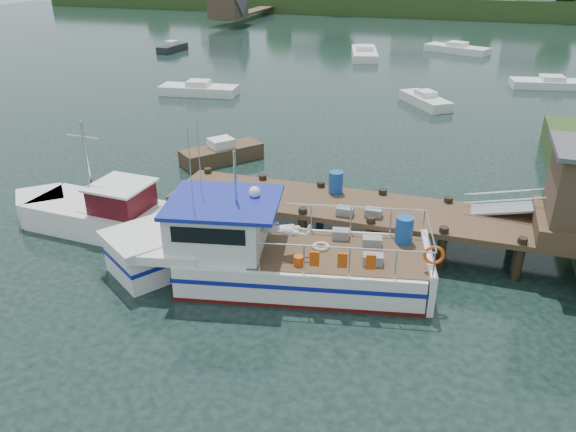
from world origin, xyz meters
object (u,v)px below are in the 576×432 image
(work_boat, at_px, (105,214))
(moored_far, at_px, (457,49))
(dock, at_px, (509,202))
(lobster_boat, at_px, (261,254))
(moored_rowboat, at_px, (222,153))
(moored_a, at_px, (199,89))
(moored_c, at_px, (551,83))
(moored_d, at_px, (364,53))
(moored_e, at_px, (172,48))
(moored_b, at_px, (425,100))

(work_boat, bearing_deg, moored_far, 79.47)
(dock, xyz_separation_m, lobster_boat, (-7.68, -3.90, -1.26))
(moored_rowboat, xyz_separation_m, moored_a, (-7.46, 12.67, -0.06))
(moored_c, bearing_deg, work_boat, -120.78)
(lobster_boat, height_order, moored_rowboat, lobster_boat)
(moored_d, distance_m, moored_e, 20.03)
(lobster_boat, relative_size, moored_d, 1.55)
(dock, bearing_deg, moored_a, 138.10)
(work_boat, relative_size, moored_e, 2.03)
(moored_rowboat, height_order, moored_d, moored_rowboat)
(work_boat, bearing_deg, moored_rowboat, 85.36)
(moored_b, bearing_deg, work_boat, -94.90)
(moored_a, xyz_separation_m, moored_b, (16.47, 2.01, -0.01))
(moored_a, bearing_deg, moored_rowboat, -47.07)
(work_boat, xyz_separation_m, moored_rowboat, (1.21, 8.53, -0.23))
(moored_rowboat, distance_m, moored_d, 31.55)
(moored_far, bearing_deg, moored_a, -118.59)
(dock, xyz_separation_m, moored_far, (-3.45, 43.37, -1.83))
(moored_rowboat, xyz_separation_m, moored_c, (17.96, 23.10, -0.10))
(work_boat, bearing_deg, moored_d, 89.55)
(lobster_boat, bearing_deg, moored_a, 109.18)
(moored_b, relative_size, moored_e, 1.15)
(moored_a, height_order, moored_b, moored_a)
(work_boat, relative_size, moored_d, 1.14)
(moored_e, bearing_deg, moored_d, 2.82)
(moored_far, relative_size, moored_b, 1.45)
(moored_far, distance_m, moored_e, 29.69)
(dock, xyz_separation_m, moored_rowboat, (-13.60, 6.22, -1.78))
(moored_b, bearing_deg, moored_rowboat, -102.68)
(moored_a, bearing_deg, lobster_boat, -47.15)
(moored_d, bearing_deg, dock, -55.40)
(moored_a, bearing_deg, moored_d, 76.99)
(work_boat, xyz_separation_m, moored_far, (11.36, 45.68, -0.28))
(work_boat, bearing_deg, dock, 12.29)
(moored_c, distance_m, moored_d, 18.48)
(moored_d, bearing_deg, moored_c, -10.23)
(moored_a, distance_m, moored_b, 16.59)
(moored_rowboat, distance_m, moored_b, 17.22)
(moored_far, xyz_separation_m, moored_c, (7.81, -14.05, -0.05))
(dock, xyz_separation_m, moored_c, (4.36, 29.33, -1.89))
(moored_a, bearing_deg, moored_b, 19.40)
(lobster_boat, height_order, moored_a, lobster_boat)
(work_boat, height_order, moored_rowboat, work_boat)
(moored_e, bearing_deg, dock, -52.67)
(moored_rowboat, bearing_deg, moored_far, 53.73)
(moored_b, bearing_deg, moored_c, 62.10)
(moored_rowboat, height_order, moored_far, moored_rowboat)
(moored_far, distance_m, moored_b, 22.50)
(lobster_boat, relative_size, moored_a, 1.90)
(work_boat, distance_m, moored_d, 40.14)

